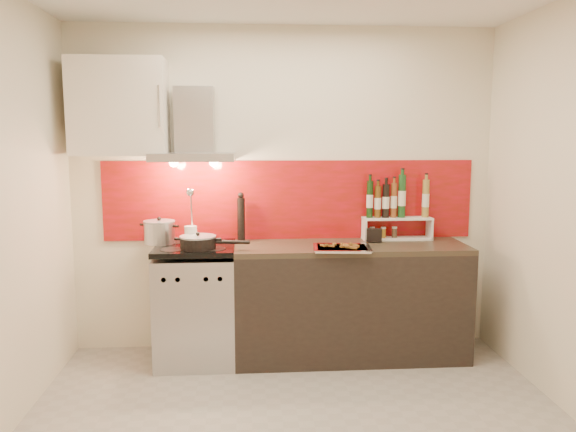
{
  "coord_description": "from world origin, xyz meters",
  "views": [
    {
      "loc": [
        -0.3,
        -3.14,
        1.73
      ],
      "look_at": [
        0.0,
        0.95,
        1.15
      ],
      "focal_mm": 35.0,
      "sensor_mm": 36.0,
      "label": 1
    }
  ],
  "objects": [
    {
      "name": "backsplash",
      "position": [
        0.05,
        1.39,
        1.22
      ],
      "size": [
        3.0,
        0.02,
        0.64
      ],
      "primitive_type": "cube",
      "color": "maroon",
      "rests_on": "back_wall"
    },
    {
      "name": "utensil_jar",
      "position": [
        -0.73,
        1.1,
        1.03
      ],
      "size": [
        0.09,
        0.14,
        0.45
      ],
      "color": "silver",
      "rests_on": "range_stove"
    },
    {
      "name": "range_hood",
      "position": [
        -0.7,
        1.24,
        1.74
      ],
      "size": [
        0.62,
        0.5,
        0.61
      ],
      "color": "#B7B7BA",
      "rests_on": "back_wall"
    },
    {
      "name": "stock_pot",
      "position": [
        -0.98,
        1.2,
        1.0
      ],
      "size": [
        0.24,
        0.24,
        0.21
      ],
      "color": "#B7B7BA",
      "rests_on": "range_stove"
    },
    {
      "name": "back_wall",
      "position": [
        0.0,
        1.4,
        1.3
      ],
      "size": [
        3.4,
        0.02,
        2.6
      ],
      "primitive_type": "cube",
      "color": "silver",
      "rests_on": "ground"
    },
    {
      "name": "caddy_box",
      "position": [
        0.7,
        1.17,
        0.96
      ],
      "size": [
        0.13,
        0.08,
        0.1
      ],
      "primitive_type": "cube",
      "rotation": [
        0.0,
        0.0,
        -0.21
      ],
      "color": "black",
      "rests_on": "counter"
    },
    {
      "name": "baking_tray",
      "position": [
        0.4,
        0.89,
        0.92
      ],
      "size": [
        0.45,
        0.37,
        0.03
      ],
      "color": "silver",
      "rests_on": "counter"
    },
    {
      "name": "step_shelf",
      "position": [
        0.89,
        1.29,
        1.13
      ],
      "size": [
        0.56,
        0.15,
        0.53
      ],
      "color": "white",
      "rests_on": "counter"
    },
    {
      "name": "range_stove",
      "position": [
        -0.7,
        1.1,
        0.44
      ],
      "size": [
        0.6,
        0.6,
        0.91
      ],
      "color": "#B7B7BA",
      "rests_on": "ground"
    },
    {
      "name": "upper_cabinet",
      "position": [
        -1.25,
        1.22,
        1.95
      ],
      "size": [
        0.7,
        0.35,
        0.72
      ],
      "primitive_type": "cube",
      "color": "#EFE3CF",
      "rests_on": "back_wall"
    },
    {
      "name": "saute_pan",
      "position": [
        -0.66,
        0.98,
        0.96
      ],
      "size": [
        0.52,
        0.27,
        0.12
      ],
      "color": "black",
      "rests_on": "range_stove"
    },
    {
      "name": "floor",
      "position": [
        0.0,
        0.0,
        0.0
      ],
      "size": [
        3.4,
        3.4,
        0.0
      ],
      "primitive_type": "plane",
      "color": "#9E9991",
      "rests_on": "ground"
    },
    {
      "name": "pepper_mill",
      "position": [
        -0.35,
        1.29,
        1.09
      ],
      "size": [
        0.06,
        0.06,
        0.39
      ],
      "color": "black",
      "rests_on": "counter"
    },
    {
      "name": "counter",
      "position": [
        0.5,
        1.1,
        0.45
      ],
      "size": [
        1.8,
        0.6,
        0.9
      ],
      "color": "black",
      "rests_on": "ground"
    }
  ]
}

